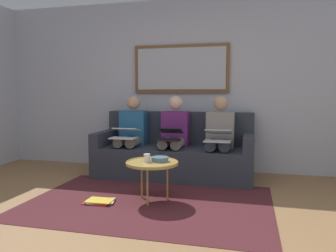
{
  "coord_description": "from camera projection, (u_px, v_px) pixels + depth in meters",
  "views": [
    {
      "loc": [
        -1.05,
        2.47,
        1.17
      ],
      "look_at": [
        0.0,
        -1.7,
        0.75
      ],
      "focal_mm": 35.36,
      "sensor_mm": 36.0,
      "label": 1
    }
  ],
  "objects": [
    {
      "name": "laptop_white",
      "position": [
        125.0,
        133.0,
        4.58
      ],
      "size": [
        0.36,
        0.34,
        0.14
      ],
      "color": "white"
    },
    {
      "name": "cup",
      "position": [
        147.0,
        158.0,
        3.57
      ],
      "size": [
        0.07,
        0.07,
        0.09
      ],
      "primitive_type": "cylinder",
      "color": "silver",
      "rests_on": "coffee_table"
    },
    {
      "name": "person_middle",
      "position": [
        174.0,
        134.0,
        4.67
      ],
      "size": [
        0.38,
        0.58,
        1.14
      ],
      "color": "#66236B",
      "rests_on": "couch"
    },
    {
      "name": "couch",
      "position": [
        175.0,
        154.0,
        4.77
      ],
      "size": [
        2.2,
        0.9,
        0.9
      ],
      "color": "#2D333D",
      "rests_on": "ground_plane"
    },
    {
      "name": "laptop_silver",
      "position": [
        218.0,
        136.0,
        4.28
      ],
      "size": [
        0.34,
        0.35,
        0.15
      ],
      "color": "silver"
    },
    {
      "name": "area_rug",
      "position": [
        149.0,
        202.0,
        3.57
      ],
      "size": [
        2.6,
        1.8,
        0.01
      ],
      "primitive_type": "cube",
      "color": "#4C1E23",
      "rests_on": "ground_plane"
    },
    {
      "name": "bowl",
      "position": [
        160.0,
        159.0,
        3.61
      ],
      "size": [
        0.19,
        0.19,
        0.05
      ],
      "primitive_type": "cylinder",
      "color": "slate",
      "rests_on": "coffee_table"
    },
    {
      "name": "wall_rear",
      "position": [
        182.0,
        85.0,
        5.14
      ],
      "size": [
        6.0,
        0.12,
        2.6
      ],
      "primitive_type": "cube",
      "color": "#B7BCC6",
      "rests_on": "ground_plane"
    },
    {
      "name": "coffee_table",
      "position": [
        152.0,
        163.0,
        3.57
      ],
      "size": [
        0.57,
        0.57,
        0.44
      ],
      "color": "tan",
      "rests_on": "ground_plane"
    },
    {
      "name": "person_left",
      "position": [
        220.0,
        135.0,
        4.52
      ],
      "size": [
        0.38,
        0.58,
        1.14
      ],
      "color": "gray",
      "rests_on": "couch"
    },
    {
      "name": "person_right",
      "position": [
        131.0,
        132.0,
        4.83
      ],
      "size": [
        0.38,
        0.58,
        1.14
      ],
      "color": "#235B84",
      "rests_on": "couch"
    },
    {
      "name": "magazine_stack",
      "position": [
        100.0,
        201.0,
        3.55
      ],
      "size": [
        0.33,
        0.26,
        0.03
      ],
      "color": "red",
      "rests_on": "ground_plane"
    },
    {
      "name": "laptop_black",
      "position": [
        170.0,
        134.0,
        4.44
      ],
      "size": [
        0.31,
        0.36,
        0.16
      ],
      "color": "black"
    },
    {
      "name": "framed_mirror",
      "position": [
        181.0,
        69.0,
        5.02
      ],
      "size": [
        1.46,
        0.05,
        0.73
      ],
      "color": "brown"
    },
    {
      "name": "ground_plane",
      "position": [
        119.0,
        240.0,
        2.76
      ],
      "size": [
        6.0,
        5.2,
        0.1
      ],
      "primitive_type": "cube",
      "color": "olive"
    }
  ]
}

